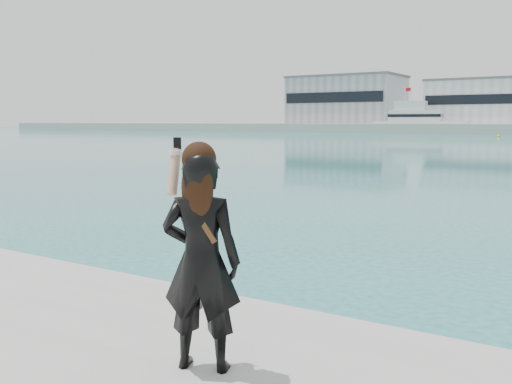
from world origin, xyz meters
TOP-DOWN VIEW (x-y plane):
  - warehouse_grey_left at (-55.00, 127.98)m, footprint 26.52×16.36m
  - warehouse_white at (-22.00, 127.98)m, footprint 24.48×15.35m
  - flagpole_left at (-37.91, 121.00)m, footprint 1.28×0.16m
  - motor_yacht at (-33.22, 115.01)m, footprint 19.29×7.49m
  - buoy_far at (-13.92, 94.52)m, footprint 0.50×0.50m
  - woman at (0.29, -0.52)m, footprint 0.65×0.54m

SIDE VIEW (x-z plane):
  - buoy_far at x=-13.92m, z-range -0.25..0.25m
  - woman at x=0.29m, z-range 0.81..2.42m
  - motor_yacht at x=-33.22m, z-range -1.92..6.85m
  - flagpole_left at x=-37.91m, z-range 2.54..10.54m
  - warehouse_white at x=-22.00m, z-range 2.01..11.51m
  - warehouse_grey_left at x=-55.00m, z-range 2.01..13.51m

